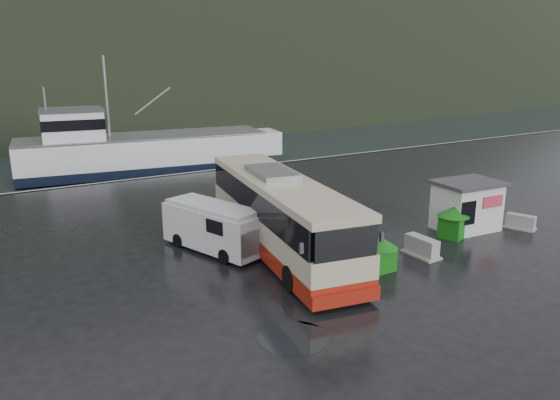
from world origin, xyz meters
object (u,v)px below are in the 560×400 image
coach_bus (280,251)px  waste_bin_right (452,237)px  white_van (214,250)px  fishing_trawler (145,156)px  jersey_barrier_b (483,227)px  jersey_barrier_c (520,229)px  jersey_barrier_a (421,256)px  waste_bin_left (380,270)px  dome_tent (323,279)px  ticket_kiosk (464,229)px

coach_bus → waste_bin_right: size_ratio=8.16×
white_van → fishing_trawler: size_ratio=0.22×
coach_bus → jersey_barrier_b: size_ratio=7.70×
jersey_barrier_c → jersey_barrier_a: bearing=-177.7°
coach_bus → white_van: size_ratio=2.42×
coach_bus → fishing_trawler: fishing_trawler is taller
waste_bin_right → jersey_barrier_b: 2.83m
jersey_barrier_c → fishing_trawler: (-11.19, 30.40, 0.00)m
white_van → jersey_barrier_a: 9.69m
fishing_trawler → jersey_barrier_a: bearing=-75.7°
coach_bus → waste_bin_left: 4.89m
jersey_barrier_a → fishing_trawler: bearing=97.0°
waste_bin_left → jersey_barrier_b: size_ratio=0.86×
white_van → jersey_barrier_c: white_van is taller
waste_bin_right → jersey_barrier_b: waste_bin_right is taller
white_van → dome_tent: bearing=-83.4°
ticket_kiosk → fishing_trawler: (-8.58, 28.97, 0.00)m
waste_bin_right → jersey_barrier_b: (2.80, 0.37, 0.00)m
coach_bus → jersey_barrier_b: (11.34, -2.30, 0.00)m
jersey_barrier_a → fishing_trawler: fishing_trawler is taller
dome_tent → jersey_barrier_b: bearing=7.1°
white_van → waste_bin_right: size_ratio=3.37×
waste_bin_left → jersey_barrier_a: bearing=7.0°
waste_bin_left → jersey_barrier_c: 10.17m
waste_bin_right → fishing_trawler: bearing=103.3°
white_van → waste_bin_left: bearing=-66.8°
waste_bin_left → jersey_barrier_b: (8.75, 1.85, 0.00)m
dome_tent → jersey_barrier_a: 5.43m
white_van → waste_bin_right: 12.02m
white_van → jersey_barrier_b: (14.02, -3.95, 0.00)m
fishing_trawler → waste_bin_right: bearing=-69.4°
waste_bin_left → fishing_trawler: bearing=91.9°
coach_bus → ticket_kiosk: 10.33m
coach_bus → ticket_kiosk: size_ratio=3.95×
jersey_barrier_b → fishing_trawler: (-9.79, 29.19, 0.00)m
waste_bin_left → dome_tent: size_ratio=0.60×
waste_bin_right → white_van: bearing=158.9°
coach_bus → jersey_barrier_b: coach_bus is taller
waste_bin_left → dome_tent: (-2.68, 0.42, 0.00)m
dome_tent → jersey_barrier_b: size_ratio=1.44×
waste_bin_left → fishing_trawler: fishing_trawler is taller
dome_tent → fishing_trawler: bearing=86.9°
waste_bin_left → dome_tent: waste_bin_left is taller
ticket_kiosk → coach_bus: bearing=172.2°
waste_bin_right → jersey_barrier_c: bearing=-11.3°
jersey_barrier_c → jersey_barrier_b: bearing=139.1°
waste_bin_right → jersey_barrier_c: waste_bin_right is taller
fishing_trawler → jersey_barrier_c: bearing=-62.5°
ticket_kiosk → dome_tent: bearing=-167.1°
coach_bus → waste_bin_left: bearing=-49.3°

